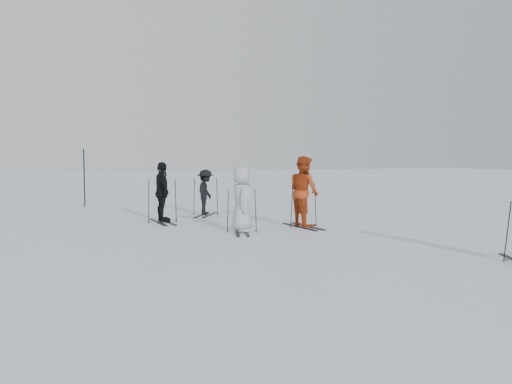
# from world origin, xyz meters

# --- Properties ---
(ground) EXTENTS (120.00, 120.00, 0.00)m
(ground) POSITION_xyz_m (0.00, 0.00, 0.00)
(ground) COLOR silver
(ground) RESTS_ON ground
(skier_red) EXTENTS (0.84, 1.03, 1.95)m
(skier_red) POSITION_xyz_m (1.34, 0.78, 0.98)
(skier_red) COLOR #AA3913
(skier_red) RESTS_ON ground
(skier_grey) EXTENTS (0.74, 0.93, 1.67)m
(skier_grey) POSITION_xyz_m (-0.61, 0.44, 0.84)
(skier_grey) COLOR #B2B6BC
(skier_grey) RESTS_ON ground
(skier_uphill_left) EXTENTS (0.52, 1.07, 1.78)m
(skier_uphill_left) POSITION_xyz_m (-2.17, 3.15, 0.89)
(skier_uphill_left) COLOR black
(skier_uphill_left) RESTS_ON ground
(skier_uphill_far) EXTENTS (0.97, 1.12, 1.51)m
(skier_uphill_far) POSITION_xyz_m (-0.48, 4.52, 0.75)
(skier_uphill_far) COLOR black
(skier_uphill_far) RESTS_ON ground
(skis_red) EXTENTS (1.84, 1.11, 1.27)m
(skis_red) POSITION_xyz_m (1.34, 0.78, 0.64)
(skis_red) COLOR black
(skis_red) RESTS_ON ground
(skis_grey) EXTENTS (1.78, 1.27, 1.17)m
(skis_grey) POSITION_xyz_m (-0.61, 0.44, 0.59)
(skis_grey) COLOR black
(skis_grey) RESTS_ON ground
(skis_uphill_left) EXTENTS (1.90, 1.12, 1.33)m
(skis_uphill_left) POSITION_xyz_m (-2.17, 3.15, 0.67)
(skis_uphill_left) COLOR black
(skis_uphill_left) RESTS_ON ground
(skis_uphill_far) EXTENTS (2.02, 1.70, 1.30)m
(skis_uphill_far) POSITION_xyz_m (-0.48, 4.52, 0.65)
(skis_uphill_far) COLOR black
(skis_uphill_far) RESTS_ON ground
(piste_marker) EXTENTS (0.07, 0.07, 2.26)m
(piste_marker) POSITION_xyz_m (-4.19, 8.98, 1.13)
(piste_marker) COLOR black
(piste_marker) RESTS_ON ground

